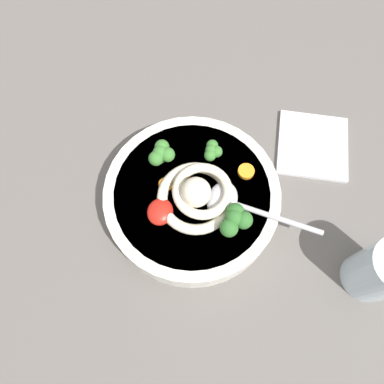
{
  "coord_description": "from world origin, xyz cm",
  "views": [
    {
      "loc": [
        -16.7,
        -2.64,
        59.2
      ],
      "look_at": [
        3.64,
        1.6,
        8.46
      ],
      "focal_mm": 34.15,
      "sensor_mm": 36.0,
      "label": 1
    }
  ],
  "objects_px": {
    "soup_bowl": "(192,198)",
    "noodle_pile": "(197,194)",
    "folded_napkin": "(313,145)",
    "drinking_glass": "(381,271)",
    "soup_spoon": "(231,203)"
  },
  "relations": [
    {
      "from": "soup_spoon",
      "to": "drinking_glass",
      "type": "height_order",
      "value": "drinking_glass"
    },
    {
      "from": "drinking_glass",
      "to": "noodle_pile",
      "type": "bearing_deg",
      "value": 78.72
    },
    {
      "from": "drinking_glass",
      "to": "soup_spoon",
      "type": "bearing_deg",
      "value": 76.1
    },
    {
      "from": "drinking_glass",
      "to": "folded_napkin",
      "type": "relative_size",
      "value": 0.88
    },
    {
      "from": "soup_bowl",
      "to": "soup_spoon",
      "type": "bearing_deg",
      "value": -97.81
    },
    {
      "from": "soup_spoon",
      "to": "drinking_glass",
      "type": "xyz_separation_m",
      "value": [
        -0.05,
        -0.22,
        -0.01
      ]
    },
    {
      "from": "soup_bowl",
      "to": "soup_spoon",
      "type": "height_order",
      "value": "soup_spoon"
    },
    {
      "from": "soup_spoon",
      "to": "drinking_glass",
      "type": "relative_size",
      "value": 1.6
    },
    {
      "from": "soup_bowl",
      "to": "folded_napkin",
      "type": "xyz_separation_m",
      "value": [
        0.15,
        -0.18,
        -0.02
      ]
    },
    {
      "from": "soup_bowl",
      "to": "noodle_pile",
      "type": "relative_size",
      "value": 2.14
    },
    {
      "from": "soup_spoon",
      "to": "folded_napkin",
      "type": "bearing_deg",
      "value": 59.62
    },
    {
      "from": "noodle_pile",
      "to": "folded_napkin",
      "type": "xyz_separation_m",
      "value": [
        0.16,
        -0.17,
        -0.06
      ]
    },
    {
      "from": "drinking_glass",
      "to": "folded_napkin",
      "type": "xyz_separation_m",
      "value": [
        0.21,
        0.1,
        -0.05
      ]
    },
    {
      "from": "soup_spoon",
      "to": "folded_napkin",
      "type": "relative_size",
      "value": 1.4
    },
    {
      "from": "soup_spoon",
      "to": "folded_napkin",
      "type": "distance_m",
      "value": 0.21
    }
  ]
}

